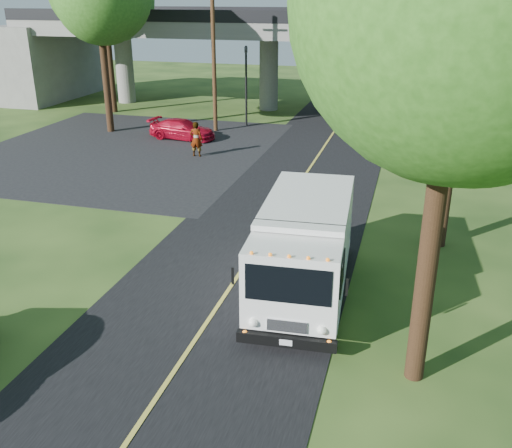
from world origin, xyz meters
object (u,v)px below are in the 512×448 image
at_px(traffic_signal, 246,77).
at_px(step_van, 305,246).
at_px(red_sedan, 182,129).
at_px(pedestrian, 196,139).
at_px(tree_left_lot, 100,1).
at_px(utility_pole, 214,58).
at_px(tree_left_far, 106,7).

xyz_separation_m(traffic_signal, step_van, (8.20, -21.71, -1.67)).
bearing_deg(red_sedan, step_van, -141.73).
distance_m(traffic_signal, pedestrian, 8.51).
distance_m(step_van, red_sedan, 20.28).
distance_m(traffic_signal, tree_left_lot, 10.01).
xyz_separation_m(utility_pole, tree_left_far, (-9.29, 3.84, 2.86)).
xyz_separation_m(red_sedan, pedestrian, (2.30, -3.55, 0.36)).
distance_m(utility_pole, step_van, 22.18).
bearing_deg(pedestrian, red_sedan, -59.60).
xyz_separation_m(tree_left_lot, step_van, (15.99, -17.55, -6.37)).
bearing_deg(red_sedan, tree_left_far, 56.89).
distance_m(tree_left_lot, pedestrian, 10.89).
relative_size(traffic_signal, tree_left_far, 0.53).
xyz_separation_m(traffic_signal, utility_pole, (-1.50, -2.00, 1.40)).
relative_size(traffic_signal, pedestrian, 2.70).
bearing_deg(pedestrian, step_van, 120.08).
relative_size(traffic_signal, step_van, 0.76).
height_order(tree_left_lot, red_sedan, tree_left_lot).
distance_m(red_sedan, pedestrian, 4.25).
relative_size(utility_pole, tree_left_far, 0.91).
bearing_deg(tree_left_lot, traffic_signal, 28.11).
height_order(utility_pole, tree_left_lot, tree_left_lot).
bearing_deg(tree_left_lot, red_sedan, -5.40).
bearing_deg(utility_pole, step_van, -63.81).
bearing_deg(utility_pole, pedestrian, -80.20).
distance_m(traffic_signal, red_sedan, 5.98).
bearing_deg(step_van, utility_pole, 112.49).
bearing_deg(step_van, traffic_signal, 106.98).
bearing_deg(pedestrian, traffic_signal, -95.48).
bearing_deg(tree_left_lot, utility_pole, 18.97).
relative_size(utility_pole, tree_left_lot, 0.86).
distance_m(utility_pole, tree_left_lot, 7.43).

